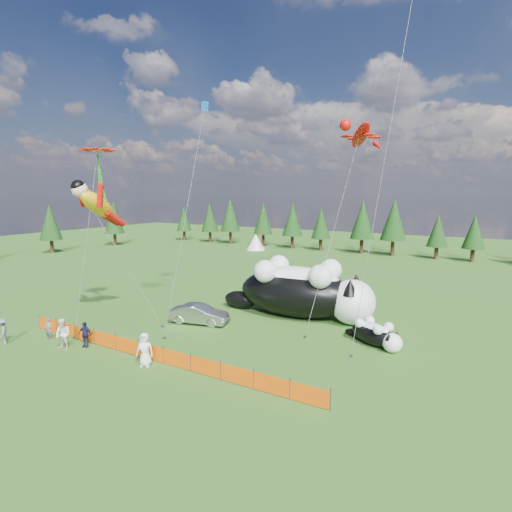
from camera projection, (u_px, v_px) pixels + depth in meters
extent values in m
plane|color=black|center=(185.00, 344.00, 26.00)|extent=(160.00, 160.00, 0.00)
cylinder|color=#262626|center=(40.00, 321.00, 28.82)|extent=(0.06, 0.06, 1.10)
cylinder|color=#262626|center=(57.00, 326.00, 27.83)|extent=(0.06, 0.06, 1.10)
cylinder|color=#262626|center=(75.00, 331.00, 26.83)|extent=(0.06, 0.06, 1.10)
cylinder|color=#262626|center=(94.00, 336.00, 25.84)|extent=(0.06, 0.06, 1.10)
cylinder|color=#262626|center=(116.00, 342.00, 24.84)|extent=(0.06, 0.06, 1.10)
cylinder|color=#262626|center=(139.00, 348.00, 23.85)|extent=(0.06, 0.06, 1.10)
cylinder|color=#262626|center=(164.00, 355.00, 22.85)|extent=(0.06, 0.06, 1.10)
cylinder|color=#262626|center=(191.00, 362.00, 21.86)|extent=(0.06, 0.06, 1.10)
cylinder|color=#262626|center=(221.00, 370.00, 20.86)|extent=(0.06, 0.06, 1.10)
cylinder|color=#262626|center=(254.00, 379.00, 19.87)|extent=(0.06, 0.06, 1.10)
cylinder|color=#262626|center=(290.00, 389.00, 18.87)|extent=(0.06, 0.06, 1.10)
cylinder|color=#262626|center=(330.00, 400.00, 17.88)|extent=(0.06, 0.06, 1.10)
cube|color=#DC4F04|center=(48.00, 324.00, 28.33)|extent=(2.00, 0.04, 0.90)
cube|color=#DC4F04|center=(66.00, 329.00, 27.34)|extent=(2.00, 0.04, 0.90)
cube|color=#DC4F04|center=(84.00, 334.00, 26.34)|extent=(2.00, 0.04, 0.90)
cube|color=#DC4F04|center=(105.00, 340.00, 25.35)|extent=(2.00, 0.04, 0.90)
cube|color=#DC4F04|center=(127.00, 346.00, 24.35)|extent=(2.00, 0.04, 0.90)
cube|color=#DC4F04|center=(151.00, 352.00, 23.36)|extent=(2.00, 0.04, 0.90)
cube|color=#DC4F04|center=(177.00, 359.00, 22.36)|extent=(2.00, 0.04, 0.90)
cube|color=#DC4F04|center=(205.00, 367.00, 21.37)|extent=(2.00, 0.04, 0.90)
cube|color=#DC4F04|center=(237.00, 375.00, 20.37)|extent=(2.00, 0.04, 0.90)
cube|color=#DC4F04|center=(271.00, 385.00, 19.38)|extent=(2.00, 0.04, 0.90)
cube|color=#DC4F04|center=(310.00, 395.00, 18.38)|extent=(2.00, 0.04, 0.90)
ellipsoid|color=black|center=(296.00, 293.00, 31.59)|extent=(9.81, 5.14, 3.80)
ellipsoid|color=white|center=(297.00, 281.00, 31.44)|extent=(7.40, 3.70, 2.32)
sphere|color=white|center=(352.00, 302.00, 29.70)|extent=(3.38, 3.38, 3.38)
sphere|color=pink|center=(372.00, 304.00, 29.08)|extent=(0.47, 0.47, 0.47)
ellipsoid|color=black|center=(240.00, 300.00, 33.96)|extent=(3.06, 1.70, 1.48)
cone|color=black|center=(350.00, 287.00, 28.59)|extent=(1.18, 1.18, 1.18)
cone|color=black|center=(356.00, 282.00, 30.39)|extent=(1.18, 1.18, 1.18)
sphere|color=white|center=(330.00, 270.00, 31.53)|extent=(1.78, 1.78, 1.78)
sphere|color=white|center=(320.00, 277.00, 29.09)|extent=(1.78, 1.78, 1.78)
sphere|color=white|center=(279.00, 266.00, 33.44)|extent=(1.78, 1.78, 1.78)
sphere|color=white|center=(265.00, 271.00, 31.00)|extent=(1.78, 1.78, 1.78)
ellipsoid|color=black|center=(373.00, 334.00, 25.82)|extent=(3.72, 2.99, 1.35)
ellipsoid|color=white|center=(373.00, 329.00, 25.77)|extent=(2.78, 2.21, 0.82)
sphere|color=white|center=(392.00, 343.00, 24.50)|extent=(1.20, 1.20, 1.20)
sphere|color=pink|center=(399.00, 346.00, 24.07)|extent=(0.17, 0.17, 0.17)
ellipsoid|color=black|center=(353.00, 332.00, 27.41)|extent=(1.17, 0.96, 0.52)
cone|color=black|center=(389.00, 337.00, 24.25)|extent=(0.42, 0.42, 0.42)
cone|color=black|center=(397.00, 335.00, 24.61)|extent=(0.42, 0.42, 0.42)
sphere|color=white|center=(389.00, 327.00, 25.28)|extent=(0.63, 0.63, 0.63)
sphere|color=white|center=(378.00, 330.00, 24.78)|extent=(0.63, 0.63, 0.63)
sphere|color=white|center=(370.00, 320.00, 26.61)|extent=(0.63, 0.63, 0.63)
sphere|color=white|center=(359.00, 323.00, 26.11)|extent=(0.63, 0.63, 0.63)
imported|color=#A9AAAE|center=(199.00, 314.00, 29.95)|extent=(4.66, 2.60, 1.45)
imported|color=#5D5D62|center=(49.00, 329.00, 26.52)|extent=(0.63, 0.49, 1.53)
imported|color=white|center=(63.00, 334.00, 24.92)|extent=(1.05, 0.74, 1.97)
imported|color=#15163A|center=(85.00, 334.00, 25.34)|extent=(1.06, 0.70, 1.66)
imported|color=#5D5D62|center=(3.00, 332.00, 25.78)|extent=(1.24, 1.13, 1.73)
imported|color=white|center=(145.00, 350.00, 22.51)|extent=(1.12, 0.96, 1.94)
cylinder|color=#595959|center=(130.00, 266.00, 28.91)|extent=(0.03, 0.03, 9.86)
cube|color=#262626|center=(162.00, 326.00, 29.22)|extent=(0.15, 0.15, 0.16)
cylinder|color=#595959|center=(334.00, 231.00, 28.29)|extent=(0.03, 0.03, 15.25)
cube|color=#262626|center=(305.00, 337.00, 27.03)|extent=(0.15, 0.15, 0.16)
cylinder|color=#595959|center=(86.00, 241.00, 27.62)|extent=(0.03, 0.03, 13.08)
cube|color=#262626|center=(74.00, 337.00, 26.94)|extent=(0.15, 0.15, 0.16)
cube|color=#1C9A1C|center=(100.00, 183.00, 28.68)|extent=(0.18, 0.18, 4.03)
cylinder|color=#595959|center=(186.00, 216.00, 28.20)|extent=(0.03, 0.03, 16.95)
cube|color=#262626|center=(164.00, 338.00, 26.82)|extent=(0.15, 0.15, 0.16)
cylinder|color=#595959|center=(387.00, 147.00, 24.34)|extent=(0.03, 0.03, 25.64)
cube|color=#262626|center=(351.00, 356.00, 23.87)|extent=(0.15, 0.15, 0.16)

